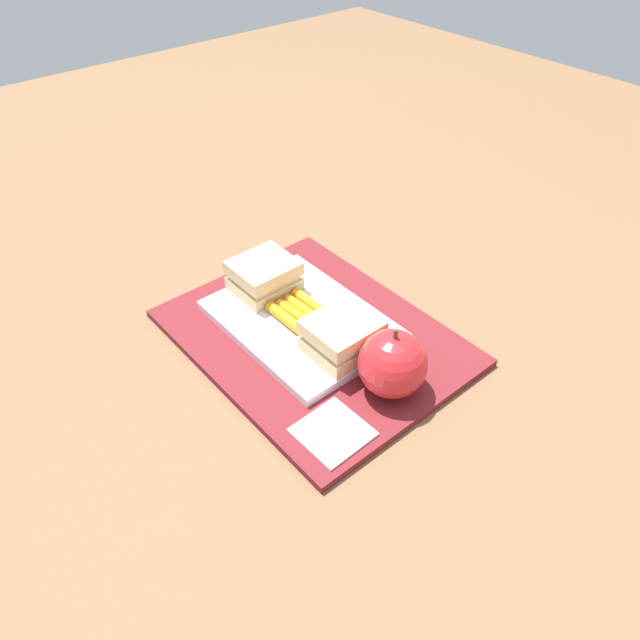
# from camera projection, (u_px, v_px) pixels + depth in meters

# --- Properties ---
(ground_plane) EXTENTS (2.40, 2.40, 0.00)m
(ground_plane) POSITION_uv_depth(u_px,v_px,m) (314.00, 340.00, 0.77)
(ground_plane) COLOR brown
(lunchbag_mat) EXTENTS (0.36, 0.28, 0.01)m
(lunchbag_mat) POSITION_uv_depth(u_px,v_px,m) (314.00, 337.00, 0.77)
(lunchbag_mat) COLOR maroon
(lunchbag_mat) RESTS_ON ground_plane
(food_tray) EXTENTS (0.23, 0.17, 0.01)m
(food_tray) POSITION_uv_depth(u_px,v_px,m) (301.00, 321.00, 0.78)
(food_tray) COLOR white
(food_tray) RESTS_ON lunchbag_mat
(sandwich_half_left) EXTENTS (0.07, 0.08, 0.04)m
(sandwich_half_left) POSITION_uv_depth(u_px,v_px,m) (264.00, 276.00, 0.80)
(sandwich_half_left) COLOR #DBC189
(sandwich_half_left) RESTS_ON food_tray
(sandwich_half_right) EXTENTS (0.07, 0.08, 0.04)m
(sandwich_half_right) POSITION_uv_depth(u_px,v_px,m) (342.00, 336.00, 0.71)
(sandwich_half_right) COLOR #DBC189
(sandwich_half_right) RESTS_ON food_tray
(carrot_sticks_bundle) EXTENTS (0.08, 0.06, 0.02)m
(carrot_sticks_bundle) POSITION_uv_depth(u_px,v_px,m) (301.00, 313.00, 0.77)
(carrot_sticks_bundle) COLOR orange
(carrot_sticks_bundle) RESTS_ON food_tray
(apple) EXTENTS (0.08, 0.08, 0.09)m
(apple) POSITION_uv_depth(u_px,v_px,m) (392.00, 364.00, 0.67)
(apple) COLOR red
(apple) RESTS_ON lunchbag_mat
(paper_napkin) EXTENTS (0.07, 0.07, 0.00)m
(paper_napkin) POSITION_uv_depth(u_px,v_px,m) (333.00, 432.00, 0.64)
(paper_napkin) COLOR white
(paper_napkin) RESTS_ON lunchbag_mat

